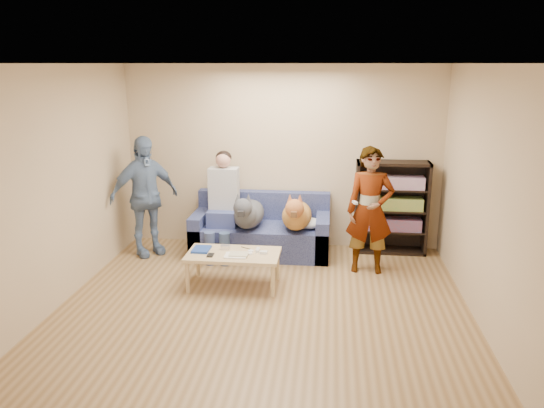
# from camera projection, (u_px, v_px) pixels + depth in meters

# --- Properties ---
(ground) EXTENTS (5.00, 5.00, 0.00)m
(ground) POSITION_uv_depth(u_px,v_px,m) (259.00, 322.00, 5.51)
(ground) COLOR brown
(ground) RESTS_ON ground
(ceiling) EXTENTS (5.00, 5.00, 0.00)m
(ceiling) POSITION_uv_depth(u_px,v_px,m) (257.00, 63.00, 4.84)
(ceiling) COLOR white
(ceiling) RESTS_ON ground
(wall_back) EXTENTS (4.50, 0.00, 4.50)m
(wall_back) POSITION_uv_depth(u_px,v_px,m) (282.00, 157.00, 7.58)
(wall_back) COLOR tan
(wall_back) RESTS_ON ground
(wall_front) EXTENTS (4.50, 0.00, 4.50)m
(wall_front) POSITION_uv_depth(u_px,v_px,m) (193.00, 320.00, 2.78)
(wall_front) COLOR tan
(wall_front) RESTS_ON ground
(wall_left) EXTENTS (0.00, 5.00, 5.00)m
(wall_left) POSITION_uv_depth(u_px,v_px,m) (41.00, 195.00, 5.42)
(wall_left) COLOR tan
(wall_left) RESTS_ON ground
(wall_right) EXTENTS (0.00, 5.00, 5.00)m
(wall_right) POSITION_uv_depth(u_px,v_px,m) (497.00, 208.00, 4.93)
(wall_right) COLOR tan
(wall_right) RESTS_ON ground
(blanket) EXTENTS (0.38, 0.32, 0.13)m
(blanket) POSITION_uv_depth(u_px,v_px,m) (309.00, 223.00, 7.22)
(blanket) COLOR silver
(blanket) RESTS_ON sofa
(person_standing_right) EXTENTS (0.59, 0.39, 1.62)m
(person_standing_right) POSITION_uv_depth(u_px,v_px,m) (370.00, 211.00, 6.66)
(person_standing_right) COLOR gray
(person_standing_right) RESTS_ON ground
(person_standing_left) EXTENTS (0.99, 0.96, 1.67)m
(person_standing_left) POSITION_uv_depth(u_px,v_px,m) (144.00, 196.00, 7.27)
(person_standing_left) COLOR #6C88AD
(person_standing_left) RESTS_ON ground
(held_controller) EXTENTS (0.07, 0.12, 0.03)m
(held_controller) POSITION_uv_depth(u_px,v_px,m) (355.00, 203.00, 6.45)
(held_controller) COLOR silver
(held_controller) RESTS_ON person_standing_right
(notebook_blue) EXTENTS (0.20, 0.26, 0.03)m
(notebook_blue) POSITION_uv_depth(u_px,v_px,m) (201.00, 249.00, 6.38)
(notebook_blue) COLOR #1B3C96
(notebook_blue) RESTS_ON coffee_table
(papers) EXTENTS (0.26, 0.20, 0.02)m
(papers) POSITION_uv_depth(u_px,v_px,m) (236.00, 255.00, 6.19)
(papers) COLOR white
(papers) RESTS_ON coffee_table
(magazine) EXTENTS (0.22, 0.17, 0.01)m
(magazine) POSITION_uv_depth(u_px,v_px,m) (239.00, 254.00, 6.20)
(magazine) COLOR beige
(magazine) RESTS_ON coffee_table
(camera_silver) EXTENTS (0.11, 0.06, 0.05)m
(camera_silver) POSITION_uv_depth(u_px,v_px,m) (225.00, 247.00, 6.41)
(camera_silver) COLOR silver
(camera_silver) RESTS_ON coffee_table
(controller_a) EXTENTS (0.04, 0.13, 0.03)m
(controller_a) POSITION_uv_depth(u_px,v_px,m) (258.00, 250.00, 6.35)
(controller_a) COLOR silver
(controller_a) RESTS_ON coffee_table
(controller_b) EXTENTS (0.09, 0.06, 0.03)m
(controller_b) POSITION_uv_depth(u_px,v_px,m) (264.00, 252.00, 6.27)
(controller_b) COLOR white
(controller_b) RESTS_ON coffee_table
(headphone_cup_a) EXTENTS (0.07, 0.07, 0.02)m
(headphone_cup_a) POSITION_uv_depth(u_px,v_px,m) (250.00, 253.00, 6.25)
(headphone_cup_a) COLOR white
(headphone_cup_a) RESTS_ON coffee_table
(headphone_cup_b) EXTENTS (0.07, 0.07, 0.02)m
(headphone_cup_b) POSITION_uv_depth(u_px,v_px,m) (251.00, 251.00, 6.32)
(headphone_cup_b) COLOR white
(headphone_cup_b) RESTS_ON coffee_table
(pen_orange) EXTENTS (0.13, 0.06, 0.01)m
(pen_orange) POSITION_uv_depth(u_px,v_px,m) (229.00, 257.00, 6.14)
(pen_orange) COLOR orange
(pen_orange) RESTS_ON coffee_table
(pen_black) EXTENTS (0.13, 0.08, 0.01)m
(pen_black) POSITION_uv_depth(u_px,v_px,m) (246.00, 248.00, 6.45)
(pen_black) COLOR black
(pen_black) RESTS_ON coffee_table
(wallet) EXTENTS (0.07, 0.12, 0.02)m
(wallet) POSITION_uv_depth(u_px,v_px,m) (210.00, 255.00, 6.20)
(wallet) COLOR black
(wallet) RESTS_ON coffee_table
(sofa) EXTENTS (1.90, 0.85, 0.82)m
(sofa) POSITION_uv_depth(u_px,v_px,m) (262.00, 233.00, 7.48)
(sofa) COLOR #515B93
(sofa) RESTS_ON ground
(person_seated) EXTENTS (0.40, 0.73, 1.47)m
(person_seated) POSITION_uv_depth(u_px,v_px,m) (223.00, 201.00, 7.29)
(person_seated) COLOR #404E8D
(person_seated) RESTS_ON sofa
(dog_gray) EXTENTS (0.40, 1.25, 0.58)m
(dog_gray) POSITION_uv_depth(u_px,v_px,m) (248.00, 213.00, 7.18)
(dog_gray) COLOR #4A4B54
(dog_gray) RESTS_ON sofa
(dog_tan) EXTENTS (0.40, 1.16, 0.58)m
(dog_tan) POSITION_uv_depth(u_px,v_px,m) (296.00, 215.00, 7.12)
(dog_tan) COLOR #B37B36
(dog_tan) RESTS_ON sofa
(coffee_table) EXTENTS (1.10, 0.60, 0.42)m
(coffee_table) POSITION_uv_depth(u_px,v_px,m) (233.00, 257.00, 6.30)
(coffee_table) COLOR #D7BF84
(coffee_table) RESTS_ON ground
(bookshelf) EXTENTS (1.00, 0.34, 1.30)m
(bookshelf) POSITION_uv_depth(u_px,v_px,m) (391.00, 205.00, 7.41)
(bookshelf) COLOR black
(bookshelf) RESTS_ON ground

